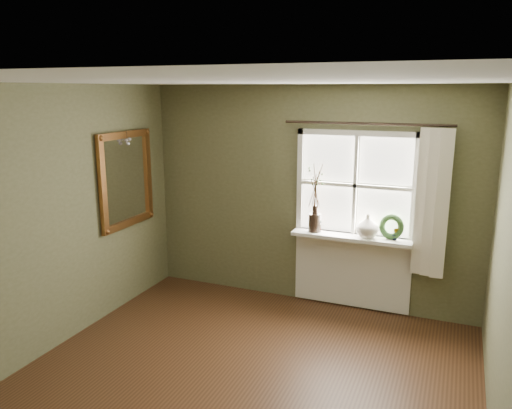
{
  "coord_description": "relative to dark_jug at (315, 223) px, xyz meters",
  "views": [
    {
      "loc": [
        1.63,
        -3.33,
        2.54
      ],
      "look_at": [
        -0.39,
        1.55,
        1.32
      ],
      "focal_mm": 35.0,
      "sensor_mm": 36.0,
      "label": 1
    }
  ],
  "objects": [
    {
      "name": "curtain_rod",
      "position": [
        0.53,
        0.05,
        1.15
      ],
      "size": [
        1.84,
        0.03,
        0.03
      ],
      "primitive_type": "cylinder",
      "rotation": [
        0.0,
        1.57,
        0.0
      ],
      "color": "black",
      "rests_on": "wall_back"
    },
    {
      "name": "ceiling",
      "position": [
        -0.12,
        -2.12,
        1.57
      ],
      "size": [
        4.5,
        4.5,
        0.0
      ],
      "primitive_type": "plane",
      "color": "silver",
      "rests_on": "ground"
    },
    {
      "name": "window_frame",
      "position": [
        0.43,
        0.11,
        0.45
      ],
      "size": [
        1.36,
        0.06,
        1.24
      ],
      "color": "white",
      "rests_on": "wall_back"
    },
    {
      "name": "wreath",
      "position": [
        0.87,
        0.04,
        0.0
      ],
      "size": [
        0.31,
        0.19,
        0.29
      ],
      "primitive_type": "torus",
      "rotation": [
        1.36,
        0.0,
        -0.25
      ],
      "color": "#25401C",
      "rests_on": "window_sill"
    },
    {
      "name": "wall_left",
      "position": [
        -2.17,
        -2.12,
        0.27
      ],
      "size": [
        0.1,
        4.5,
        2.6
      ],
      "primitive_type": "cube",
      "color": "brown",
      "rests_on": "ground"
    },
    {
      "name": "window_apron",
      "position": [
        0.43,
        0.11,
        -0.57
      ],
      "size": [
        1.36,
        0.04,
        0.88
      ],
      "primitive_type": "cube",
      "color": "white",
      "rests_on": "ground"
    },
    {
      "name": "potted_plant_left",
      "position": [
        0.05,
        0.0,
        -0.03
      ],
      "size": [
        0.08,
        0.06,
        0.15
      ],
      "primitive_type": "imported",
      "rotation": [
        0.0,
        0.0,
        -0.08
      ],
      "color": "#25401C",
      "rests_on": "window_sill"
    },
    {
      "name": "potted_plant_right",
      "position": [
        0.92,
        0.0,
        -0.03
      ],
      "size": [
        0.1,
        0.09,
        0.15
      ],
      "primitive_type": "imported",
      "rotation": [
        0.0,
        0.0,
        -0.38
      ],
      "color": "#25401C",
      "rests_on": "window_sill"
    },
    {
      "name": "curtain",
      "position": [
        1.27,
        0.01,
        0.34
      ],
      "size": [
        0.36,
        0.12,
        1.59
      ],
      "primitive_type": "cube",
      "color": "silver",
      "rests_on": "wall_back"
    },
    {
      "name": "window_sill",
      "position": [
        0.43,
        0.0,
        -0.13
      ],
      "size": [
        1.36,
        0.26,
        0.04
      ],
      "primitive_type": "cube",
      "color": "white",
      "rests_on": "wall_back"
    },
    {
      "name": "wall_back",
      "position": [
        -0.12,
        0.18,
        0.27
      ],
      "size": [
        4.0,
        0.1,
        2.6
      ],
      "primitive_type": "cube",
      "color": "brown",
      "rests_on": "ground"
    },
    {
      "name": "floor",
      "position": [
        -0.12,
        -2.12,
        -1.03
      ],
      "size": [
        4.5,
        4.5,
        0.0
      ],
      "primitive_type": "plane",
      "color": "#422614",
      "rests_on": "ground"
    },
    {
      "name": "cream_vase",
      "position": [
        0.61,
        0.0,
        0.03
      ],
      "size": [
        0.31,
        0.31,
        0.27
      ],
      "primitive_type": "imported",
      "rotation": [
        0.0,
        0.0,
        0.24
      ],
      "color": "silver",
      "rests_on": "window_sill"
    },
    {
      "name": "dark_jug",
      "position": [
        0.0,
        0.0,
        0.0
      ],
      "size": [
        0.18,
        0.18,
        0.21
      ],
      "primitive_type": "cylinder",
      "rotation": [
        0.0,
        0.0,
        -0.25
      ],
      "color": "black",
      "rests_on": "window_sill"
    },
    {
      "name": "gilt_mirror",
      "position": [
        -2.08,
        -0.73,
        0.49
      ],
      "size": [
        0.1,
        0.94,
        1.12
      ],
      "color": "white",
      "rests_on": "wall_left"
    }
  ]
}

